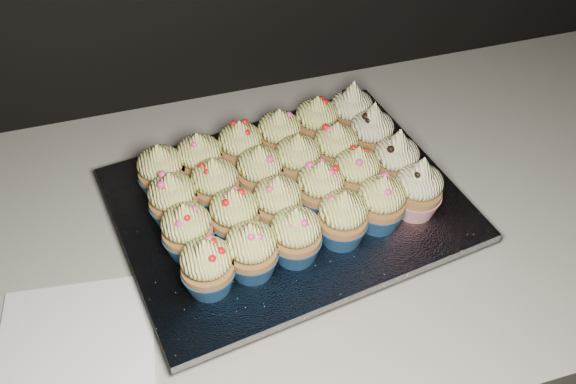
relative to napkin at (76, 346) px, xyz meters
The scene contains 29 objects.
cabinet 0.73m from the napkin, 13.17° to the left, with size 2.40×0.60×0.86m, color black.
worktop 0.55m from the napkin, 13.17° to the left, with size 2.44×0.64×0.04m, color beige.
napkin is the anchor object (origin of this frame).
baking_tray 0.32m from the napkin, 22.94° to the left, with size 0.41×0.31×0.02m, color black.
foil_lining 0.32m from the napkin, 22.94° to the left, with size 0.44×0.34×0.01m, color silver.
cupcake_0 0.18m from the napkin, ahead, with size 0.06×0.06×0.08m.
cupcake_1 0.23m from the napkin, ahead, with size 0.06×0.06×0.08m.
cupcake_2 0.28m from the napkin, ahead, with size 0.06×0.06×0.08m.
cupcake_3 0.35m from the napkin, ahead, with size 0.06×0.06×0.08m.
cupcake_4 0.40m from the napkin, ahead, with size 0.06×0.06×0.08m.
cupcake_5 0.45m from the napkin, ahead, with size 0.06×0.06×0.10m.
cupcake_6 0.18m from the napkin, 26.30° to the left, with size 0.06×0.06×0.08m.
cupcake_7 0.24m from the napkin, 21.33° to the left, with size 0.06×0.06×0.08m.
cupcake_8 0.29m from the napkin, 18.10° to the left, with size 0.06×0.06×0.08m.
cupcake_9 0.35m from the napkin, 16.61° to the left, with size 0.06×0.06×0.08m.
cupcake_10 0.40m from the napkin, 16.01° to the left, with size 0.06×0.06×0.08m.
cupcake_11 0.46m from the napkin, 14.70° to the left, with size 0.06×0.06×0.10m.
cupcake_12 0.21m from the napkin, 42.31° to the left, with size 0.06×0.06×0.08m.
cupcake_13 0.25m from the napkin, 35.37° to the left, with size 0.06×0.06×0.08m.
cupcake_14 0.31m from the napkin, 29.50° to the left, with size 0.06×0.06×0.08m.
cupcake_15 0.36m from the napkin, 26.25° to the left, with size 0.06×0.06×0.08m.
cupcake_16 0.41m from the napkin, 23.71° to the left, with size 0.06×0.06×0.08m.
cupcake_17 0.47m from the napkin, 22.37° to the left, with size 0.06×0.06×0.10m.
cupcake_18 0.24m from the napkin, 53.64° to the left, with size 0.06×0.06×0.08m.
cupcake_19 0.28m from the napkin, 45.66° to the left, with size 0.06×0.06×0.08m.
cupcake_20 0.33m from the napkin, 39.23° to the left, with size 0.06×0.06×0.08m.
cupcake_21 0.38m from the napkin, 34.68° to the left, with size 0.06×0.06×0.08m.
cupcake_22 0.43m from the napkin, 31.56° to the left, with size 0.06×0.06×0.08m.
cupcake_23 0.48m from the napkin, 28.75° to the left, with size 0.06×0.06×0.10m.
Camera 1 is at (-0.42, 1.13, 1.55)m, focal length 40.00 mm.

